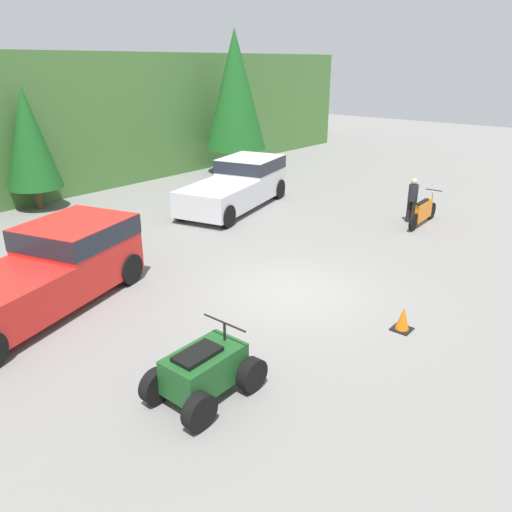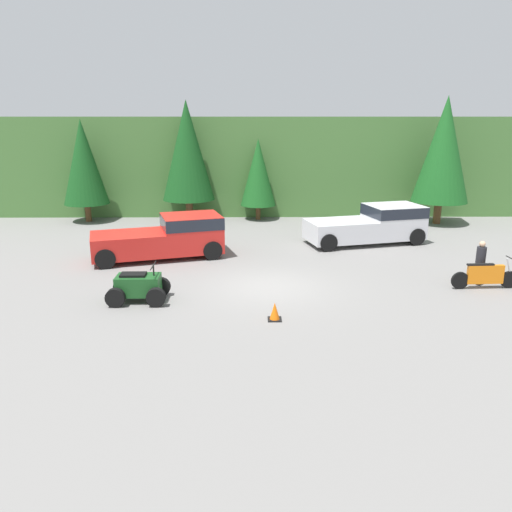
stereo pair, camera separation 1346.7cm
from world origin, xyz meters
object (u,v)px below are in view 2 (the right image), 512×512
object	(u,v)px
traffic_cone	(275,312)
quad_atv	(138,287)
dirt_bike	(485,276)
pickup_truck_second	(374,223)
pickup_truck_red	(169,236)
rider_person	(480,261)

from	to	relation	value
traffic_cone	quad_atv	bearing A→B (deg)	159.74
traffic_cone	dirt_bike	bearing A→B (deg)	20.09
dirt_bike	quad_atv	distance (m)	12.13
quad_atv	traffic_cone	world-z (taller)	quad_atv
dirt_bike	traffic_cone	distance (m)	8.13
pickup_truck_second	quad_atv	xyz separation A→B (m)	(-9.71, -7.95, -0.47)
pickup_truck_red	pickup_truck_second	distance (m)	9.87
pickup_truck_red	pickup_truck_second	bearing A→B (deg)	-2.03
pickup_truck_second	rider_person	world-z (taller)	pickup_truck_second
pickup_truck_red	pickup_truck_second	xyz separation A→B (m)	(9.54, 2.51, 0.00)
quad_atv	pickup_truck_red	bearing A→B (deg)	87.53
pickup_truck_second	dirt_bike	distance (m)	7.22
pickup_truck_red	dirt_bike	bearing A→B (deg)	-36.59
pickup_truck_red	traffic_cone	size ratio (longest dim) A/B	10.69
quad_atv	rider_person	xyz separation A→B (m)	(12.05, 1.60, 0.39)
dirt_bike	rider_person	distance (m)	0.61
dirt_bike	traffic_cone	bearing A→B (deg)	-162.50
dirt_bike	pickup_truck_red	bearing A→B (deg)	157.59
dirt_bike	pickup_truck_second	bearing A→B (deg)	106.58
pickup_truck_second	rider_person	distance (m)	6.77
rider_person	pickup_truck_second	bearing A→B (deg)	118.16
pickup_truck_red	quad_atv	distance (m)	5.47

